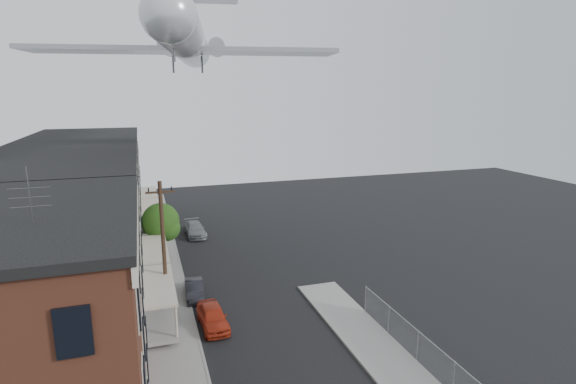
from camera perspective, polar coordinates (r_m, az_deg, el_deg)
name	(u,v)px	position (r m, az deg, el deg)	size (l,w,h in m)	color
sidewalk_left	(164,278)	(37.54, -15.43, -10.47)	(3.00, 62.00, 0.12)	gray
curb_left	(183,275)	(37.60, -13.20, -10.28)	(0.15, 62.00, 0.14)	gray
corner_building	(1,346)	(20.68, -32.60, -16.14)	(10.31, 12.30, 12.15)	#381B12
row_house_a	(49,259)	(29.23, -28.06, -7.54)	(11.98, 7.00, 10.30)	slate
row_house_b	(67,226)	(35.83, -26.25, -3.85)	(11.98, 7.00, 10.30)	#74695B
row_house_c	(79,203)	(42.56, -25.01, -1.31)	(11.98, 7.00, 10.30)	slate
row_house_d	(87,187)	(49.37, -24.11, 0.53)	(11.98, 7.00, 10.30)	#74695B
row_house_e	(94,176)	(56.22, -23.44, 1.92)	(11.98, 7.00, 10.30)	slate
chainlink_fence	(454,378)	(24.66, 20.30, -21.29)	(0.06, 18.06, 1.90)	gray
utility_pole	(164,247)	(30.30, -15.52, -6.72)	(1.80, 0.26, 9.00)	black
street_tree	(162,223)	(40.15, -15.69, -3.85)	(3.22, 3.20, 5.20)	black
car_near	(213,317)	(29.59, -9.54, -15.33)	(1.61, 4.00, 1.36)	#B52F17
car_mid	(194,290)	(33.67, -11.81, -12.03)	(1.24, 3.57, 1.18)	black
car_far	(195,229)	(47.41, -11.72, -4.65)	(1.88, 4.62, 1.34)	slate
airplane	(186,40)	(36.61, -12.79, 18.33)	(22.19, 25.35, 7.29)	silver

